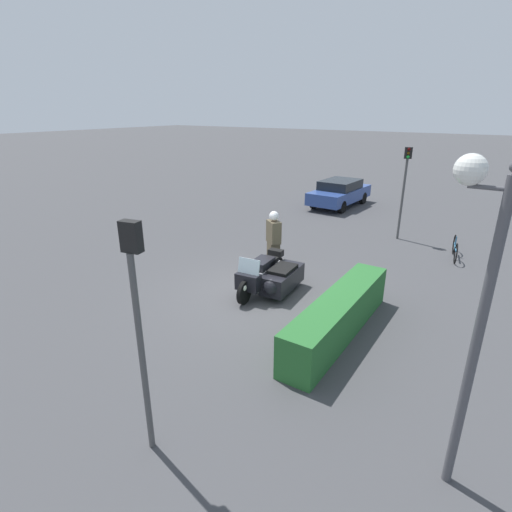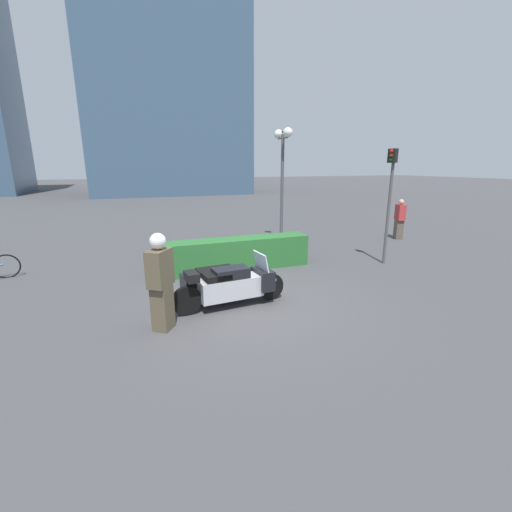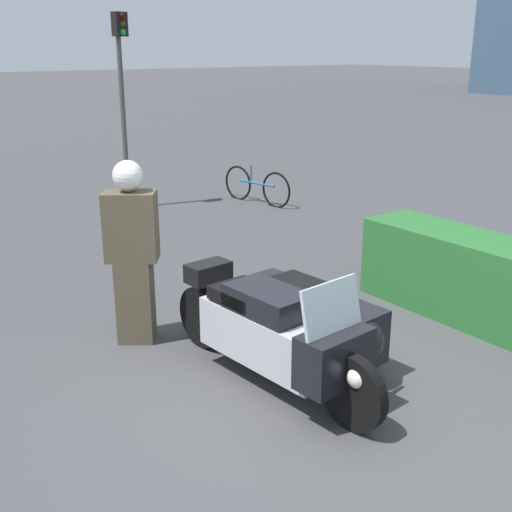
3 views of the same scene
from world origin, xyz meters
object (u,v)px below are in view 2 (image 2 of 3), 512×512
Objects in this scene: twin_lamp_post at (283,158)px; traffic_light_near at (390,190)px; police_motorcycle at (227,282)px; pedestrian_bystander at (400,219)px; hedge_bush_curbside at (238,254)px; officer_rider at (161,280)px.

traffic_light_near is (1.78, -3.79, -1.00)m from twin_lamp_post.
pedestrian_bystander is (8.65, 4.04, 0.37)m from police_motorcycle.
hedge_bush_curbside is 1.00× the size of twin_lamp_post.
police_motorcycle is at bearing -114.50° from officer_rider.
officer_rider is at bearing -128.30° from hedge_bush_curbside.
police_motorcycle is 9.55m from pedestrian_bystander.
twin_lamp_post is (3.71, 5.06, 2.82)m from police_motorcycle.
pedestrian_bystander reaches higher than hedge_bush_curbside.
traffic_light_near is at bearing -126.89° from officer_rider.
twin_lamp_post reaches higher than traffic_light_near.
traffic_light_near is (4.46, -1.09, 1.82)m from hedge_bush_curbside.
traffic_light_near reaches higher than police_motorcycle.
officer_rider is 0.53× the size of traffic_light_near.
officer_rider is 0.43× the size of twin_lamp_post.
police_motorcycle is 5.92m from traffic_light_near.
twin_lamp_post is 2.60× the size of pedestrian_bystander.
officer_rider reaches higher than police_motorcycle.
twin_lamp_post is (2.68, 2.70, 2.82)m from hedge_bush_curbside.
police_motorcycle reaches higher than hedge_bush_curbside.
police_motorcycle is 1.39× the size of officer_rider.
hedge_bush_curbside is at bearing -134.83° from twin_lamp_post.
police_motorcycle is 0.60× the size of twin_lamp_post.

